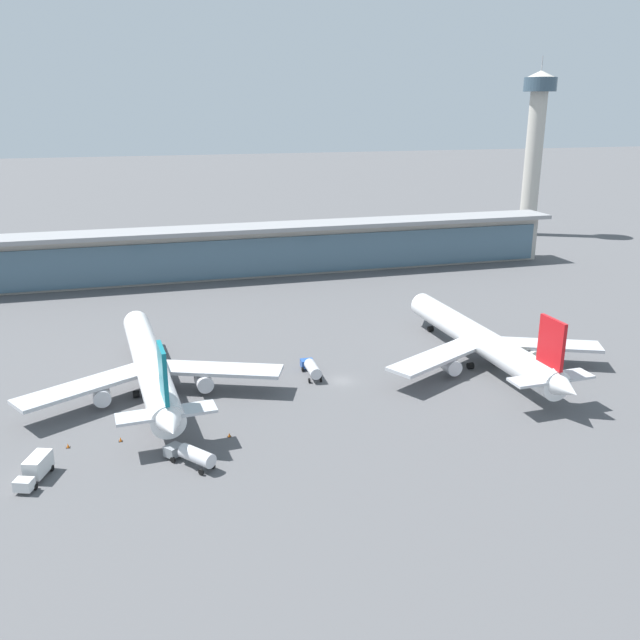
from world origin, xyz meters
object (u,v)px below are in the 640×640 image
at_px(safety_cone_bravo, 229,435).
at_px(airliner_left_stand, 150,366).
at_px(safety_cone_charlie, 68,446).
at_px(service_truck_by_tail_white, 36,468).
at_px(airliner_centre_stand, 481,341).
at_px(service_truck_near_nose_blue, 311,368).
at_px(service_truck_under_wing_yellow, 534,373).
at_px(service_truck_mid_apron_grey, 192,455).
at_px(control_tower, 535,140).
at_px(safety_cone_alpha, 120,439).

bearing_deg(safety_cone_bravo, airliner_left_stand, 117.36).
bearing_deg(safety_cone_charlie, service_truck_by_tail_white, -112.67).
xyz_separation_m(airliner_centre_stand, service_truck_near_nose_blue, (-33.42, 3.04, -3.25)).
height_order(airliner_left_stand, safety_cone_charlie, airliner_left_stand).
height_order(airliner_centre_stand, service_truck_under_wing_yellow, airliner_centre_stand).
bearing_deg(service_truck_mid_apron_grey, control_tower, 45.13).
relative_size(airliner_centre_stand, service_truck_by_tail_white, 7.73).
height_order(airliner_centre_stand, service_truck_by_tail_white, airliner_centre_stand).
bearing_deg(service_truck_by_tail_white, service_truck_under_wing_yellow, 9.04).
distance_m(service_truck_mid_apron_grey, service_truck_by_tail_white, 20.87).
bearing_deg(service_truck_by_tail_white, control_tower, 40.90).
bearing_deg(airliner_centre_stand, safety_cone_charlie, -169.62).
bearing_deg(control_tower, airliner_centre_stand, -125.44).
height_order(service_truck_near_nose_blue, service_truck_under_wing_yellow, service_truck_near_nose_blue).
bearing_deg(airliner_centre_stand, airliner_left_stand, 176.57).
distance_m(service_truck_near_nose_blue, service_truck_by_tail_white, 52.06).
xyz_separation_m(service_truck_under_wing_yellow, safety_cone_bravo, (-58.71, -8.43, -0.49)).
height_order(airliner_left_stand, safety_cone_alpha, airliner_left_stand).
distance_m(service_truck_near_nose_blue, safety_cone_charlie, 45.40).
xyz_separation_m(service_truck_under_wing_yellow, service_truck_by_tail_white, (-85.81, -13.65, 0.88)).
bearing_deg(safety_cone_bravo, service_truck_mid_apron_grey, -131.31).
height_order(service_truck_by_tail_white, safety_cone_bravo, service_truck_by_tail_white).
relative_size(airliner_left_stand, control_tower, 0.90).
height_order(service_truck_by_tail_white, control_tower, control_tower).
xyz_separation_m(service_truck_mid_apron_grey, safety_cone_alpha, (-9.79, 10.19, -1.39)).
bearing_deg(service_truck_under_wing_yellow, service_truck_by_tail_white, -170.96).
xyz_separation_m(service_truck_near_nose_blue, service_truck_under_wing_yellow, (40.23, -11.50, -0.90)).
height_order(service_truck_under_wing_yellow, service_truck_by_tail_white, service_truck_by_tail_white).
relative_size(service_truck_mid_apron_grey, safety_cone_alpha, 11.66).
xyz_separation_m(airliner_left_stand, control_tower, (148.53, 117.00, 30.96)).
xyz_separation_m(service_truck_by_tail_white, safety_cone_charlie, (3.46, 8.27, -1.37)).
bearing_deg(safety_cone_charlie, airliner_centre_stand, 10.38).
bearing_deg(safety_cone_charlie, safety_cone_alpha, -0.47).
xyz_separation_m(airliner_left_stand, safety_cone_bravo, (10.68, -20.64, -4.64)).
distance_m(control_tower, safety_cone_alpha, 207.62).
xyz_separation_m(service_truck_near_nose_blue, safety_cone_bravo, (-18.48, -19.92, -1.39)).
bearing_deg(airliner_centre_stand, service_truck_near_nose_blue, 174.81).
relative_size(airliner_centre_stand, safety_cone_charlie, 84.43).
bearing_deg(safety_cone_charlie, service_truck_near_nose_blue, 21.83).
bearing_deg(service_truck_by_tail_white, safety_cone_bravo, 10.91).
bearing_deg(airliner_centre_stand, safety_cone_alpha, -168.45).
height_order(safety_cone_bravo, safety_cone_charlie, same).
distance_m(control_tower, safety_cone_charlie, 213.22).
relative_size(service_truck_near_nose_blue, service_truck_under_wing_yellow, 1.25).
distance_m(airliner_left_stand, safety_cone_bravo, 23.70).
xyz_separation_m(safety_cone_bravo, safety_cone_charlie, (-23.65, 3.05, 0.00)).
height_order(service_truck_mid_apron_grey, safety_cone_alpha, service_truck_mid_apron_grey).
relative_size(service_truck_under_wing_yellow, control_tower, 0.11).
bearing_deg(airliner_left_stand, safety_cone_bravo, -62.64).
distance_m(service_truck_by_tail_white, control_tower, 220.88).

